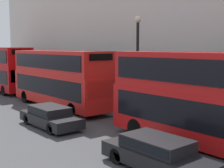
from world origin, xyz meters
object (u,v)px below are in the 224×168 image
bus_third_in_queue (2,67)px  bus_leading (212,97)px  car_hatchback (50,116)px  bus_second_in_queue (59,76)px  pedestrian (63,90)px  car_dark_sedan (158,153)px

bus_third_in_queue → bus_leading: bearing=-90.0°
bus_third_in_queue → car_hatchback: bus_third_in_queue is taller
bus_second_in_queue → bus_third_in_queue: bus_third_in_queue is taller
bus_leading → bus_third_in_queue: bus_third_in_queue is taller
bus_second_in_queue → pedestrian: (2.55, 3.73, -1.63)m
bus_second_in_queue → bus_third_in_queue: size_ratio=1.04×
bus_leading → bus_second_in_queue: bus_leading is taller
bus_leading → pedestrian: 17.01m
car_dark_sedan → pedestrian: (5.95, 16.71, 0.07)m
bus_second_in_queue → car_hatchback: bus_second_in_queue is taller
bus_leading → bus_second_in_queue: (0.00, 13.00, -0.03)m
bus_second_in_queue → car_dark_sedan: bearing=-104.7°
bus_leading → car_dark_sedan: bus_leading is taller
bus_leading → car_hatchback: 9.11m
car_hatchback → pedestrian: bearing=54.9°
bus_second_in_queue → pedestrian: size_ratio=6.45×
bus_leading → car_dark_sedan: 3.82m
bus_second_in_queue → bus_third_in_queue: bearing=90.0°
car_hatchback → bus_third_in_queue: bearing=78.3°
car_dark_sedan → car_hatchback: bearing=90.0°
bus_third_in_queue → car_dark_sedan: size_ratio=2.14×
bus_third_in_queue → pedestrian: bus_third_in_queue is taller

